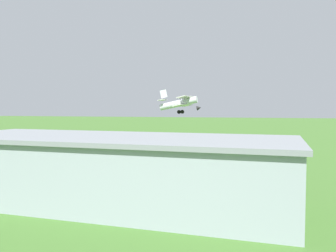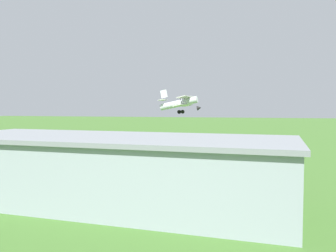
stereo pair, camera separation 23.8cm
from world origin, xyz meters
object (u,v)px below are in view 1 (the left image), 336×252
Objects in this scene: hangar at (115,170)px; car_orange at (52,163)px; person_walking_on_apron at (80,159)px; person_watching_takeoff at (298,176)px; biplane at (180,103)px; car_green at (7,161)px.

car_orange is at bearing -42.25° from hangar.
car_orange reaches higher than person_walking_on_apron.
person_watching_takeoff is (-29.40, 0.84, -0.08)m from car_orange.
person_walking_on_apron is 28.39m from person_watching_takeoff.
biplane is 4.85× the size of person_walking_on_apron.
person_watching_takeoff is (-27.88, 5.32, 0.05)m from person_walking_on_apron.
person_walking_on_apron is at bearing -10.81° from person_watching_takeoff.
person_watching_takeoff reaches higher than person_walking_on_apron.
biplane is at bearing -126.01° from car_orange.
car_green is at bearing 26.92° from person_walking_on_apron.
hangar is 6.31× the size of car_green.
person_walking_on_apron is at bearing -108.62° from car_orange.
person_watching_takeoff is at bearing -143.41° from hangar.
hangar reaches higher than car_orange.
biplane reaches higher than hangar.
car_green is at bearing -2.15° from car_orange.
person_walking_on_apron is (12.22, -16.96, -2.05)m from hangar.
car_orange is (13.73, -12.47, -1.93)m from hangar.
car_green is 9.35m from person_walking_on_apron.
car_orange reaches higher than person_watching_takeoff.
car_orange is 29.41m from person_watching_takeoff.
person_watching_takeoff is (-36.22, 1.09, -0.04)m from car_green.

